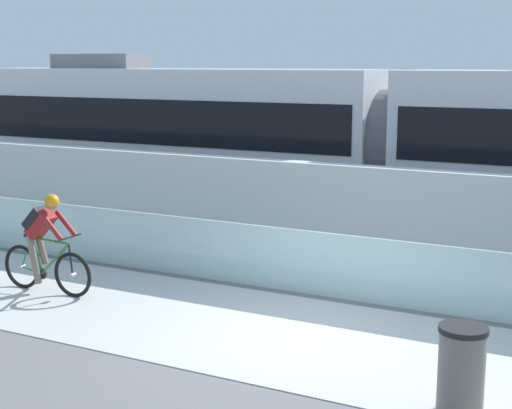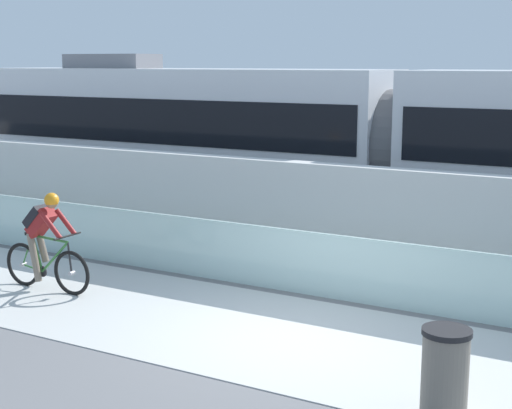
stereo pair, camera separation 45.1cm
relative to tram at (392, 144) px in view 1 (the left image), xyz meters
The scene contains 9 objects.
ground_plane 7.16m from the tram, 82.90° to the right, with size 200.00×200.00×0.00m, color slate.
bike_path_deck 7.16m from the tram, 82.90° to the right, with size 32.00×3.20×0.01m, color beige.
glass_parapet 5.26m from the tram, 80.32° to the right, with size 32.00×0.05×1.02m, color silver.
concrete_barrier_wall 3.45m from the tram, 75.07° to the right, with size 32.00×0.36×1.84m, color silver.
tram_rail_near 2.19m from the tram, 40.07° to the right, with size 32.00×0.08×0.01m, color #595654.
tram_rail_far 2.19m from the tram, 40.07° to the left, with size 32.00×0.08×0.01m, color #595654.
tram is the anchor object (origin of this frame).
cyclist_on_bike 7.77m from the tram, 117.00° to the right, with size 1.77×0.58×1.61m.
trash_bin 8.85m from the tram, 68.02° to the right, with size 0.51×0.51×0.96m.
Camera 1 is at (3.85, -8.70, 3.62)m, focal length 52.65 mm.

